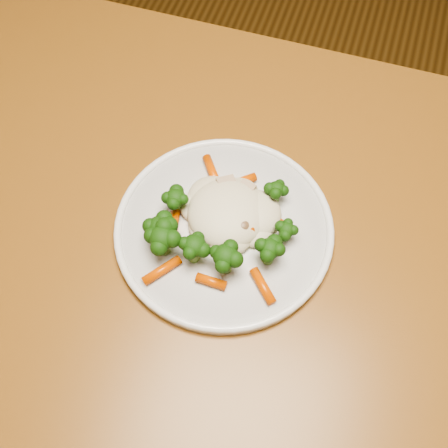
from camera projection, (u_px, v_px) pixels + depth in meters
name	position (u px, v px, depth m)	size (l,w,h in m)	color
dining_table	(204.00, 299.00, 0.78)	(1.29, 0.86, 0.75)	brown
plate	(224.00, 229.00, 0.72)	(0.28, 0.28, 0.01)	white
meal	(217.00, 223.00, 0.70)	(0.19, 0.21, 0.05)	beige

